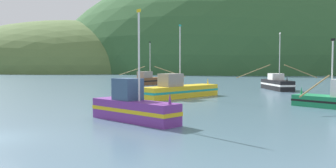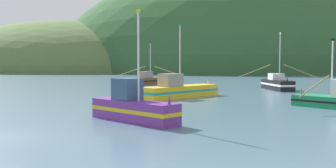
{
  "view_description": "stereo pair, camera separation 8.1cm",
  "coord_description": "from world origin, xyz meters",
  "px_view_note": "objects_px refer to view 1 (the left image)",
  "views": [
    {
      "loc": [
        12.45,
        -15.23,
        3.71
      ],
      "look_at": [
        3.66,
        24.68,
        1.4
      ],
      "focal_mm": 38.33,
      "sensor_mm": 36.0,
      "label": 1
    },
    {
      "loc": [
        12.53,
        -15.22,
        3.71
      ],
      "look_at": [
        3.66,
        24.68,
        1.4
      ],
      "focal_mm": 38.33,
      "sensor_mm": 36.0,
      "label": 2
    }
  ],
  "objects_px": {
    "fishing_boat_black": "(277,84)",
    "fishing_boat_purple": "(133,107)",
    "fishing_boat_brown": "(149,80)",
    "fishing_boat_yellow": "(180,90)"
  },
  "relations": [
    {
      "from": "fishing_boat_black",
      "to": "fishing_boat_purple",
      "type": "bearing_deg",
      "value": -36.24
    },
    {
      "from": "fishing_boat_purple",
      "to": "fishing_boat_black",
      "type": "relative_size",
      "value": 0.63
    },
    {
      "from": "fishing_boat_brown",
      "to": "fishing_boat_purple",
      "type": "height_order",
      "value": "fishing_boat_brown"
    },
    {
      "from": "fishing_boat_purple",
      "to": "fishing_boat_black",
      "type": "distance_m",
      "value": 33.26
    },
    {
      "from": "fishing_boat_brown",
      "to": "fishing_boat_black",
      "type": "height_order",
      "value": "fishing_boat_black"
    },
    {
      "from": "fishing_boat_yellow",
      "to": "fishing_boat_brown",
      "type": "xyz_separation_m",
      "value": [
        -9.91,
        23.24,
        -0.06
      ]
    },
    {
      "from": "fishing_boat_brown",
      "to": "fishing_boat_purple",
      "type": "distance_m",
      "value": 41.13
    },
    {
      "from": "fishing_boat_yellow",
      "to": "fishing_boat_black",
      "type": "xyz_separation_m",
      "value": [
        11.37,
        14.6,
        0.03
      ]
    },
    {
      "from": "fishing_boat_yellow",
      "to": "fishing_boat_black",
      "type": "relative_size",
      "value": 0.88
    },
    {
      "from": "fishing_boat_brown",
      "to": "fishing_boat_purple",
      "type": "relative_size",
      "value": 1.99
    }
  ]
}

